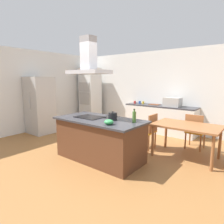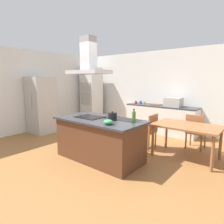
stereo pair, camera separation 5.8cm
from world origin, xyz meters
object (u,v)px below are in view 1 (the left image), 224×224
object	(u,v)px
coffee_mug_yellow	(143,103)
wall_oven_stack	(90,95)
refrigerator	(40,105)
olive_oil_bottle	(134,117)
countertop_microwave	(172,102)
tea_kettle	(113,116)
coffee_mug_red	(135,102)
cutting_board	(154,104)
chair_facing_back_wall	(195,129)
cooktop	(90,117)
coffee_mug_blue	(140,102)
range_hood	(89,62)
mixing_bowl	(109,122)
dining_table	(186,128)
chair_at_left_end	(149,129)

from	to	relation	value
coffee_mug_yellow	wall_oven_stack	xyz separation A→B (m)	(-2.31, -0.28, 0.16)
wall_oven_stack	refrigerator	bearing A→B (deg)	-92.06
olive_oil_bottle	countertop_microwave	xyz separation A→B (m)	(-0.29, 2.72, 0.03)
tea_kettle	coffee_mug_red	bearing A→B (deg)	113.00
cutting_board	chair_facing_back_wall	distance (m)	1.94
cooktop	cutting_board	bearing A→B (deg)	87.31
coffee_mug_blue	range_hood	xyz separation A→B (m)	(0.43, -2.92, 1.16)
tea_kettle	coffee_mug_yellow	distance (m)	2.99
countertop_microwave	range_hood	xyz separation A→B (m)	(-0.77, -2.88, 1.06)
countertop_microwave	range_hood	bearing A→B (deg)	-105.03
mixing_bowl	wall_oven_stack	world-z (taller)	wall_oven_stack
tea_kettle	dining_table	world-z (taller)	tea_kettle
countertop_microwave	chair_at_left_end	world-z (taller)	countertop_microwave
chair_at_left_end	dining_table	bearing A→B (deg)	-0.00
tea_kettle	range_hood	distance (m)	1.27
mixing_bowl	chair_facing_back_wall	bearing A→B (deg)	66.86
wall_oven_stack	coffee_mug_blue	bearing A→B (deg)	7.14
countertop_microwave	chair_at_left_end	xyz separation A→B (m)	(0.05, -1.62, -0.53)
coffee_mug_red	wall_oven_stack	world-z (taller)	wall_oven_stack
coffee_mug_blue	chair_at_left_end	size ratio (longest dim) A/B	0.10
cooktop	coffee_mug_red	bearing A→B (deg)	101.33
cooktop	coffee_mug_blue	size ratio (longest dim) A/B	6.67
dining_table	chair_at_left_end	distance (m)	0.93
coffee_mug_yellow	olive_oil_bottle	bearing A→B (deg)	-63.87
cooktop	wall_oven_stack	xyz separation A→B (m)	(-2.60, 2.65, 0.20)
coffee_mug_yellow	tea_kettle	bearing A→B (deg)	-72.64
wall_oven_stack	dining_table	distance (m)	4.58
olive_oil_bottle	countertop_microwave	distance (m)	2.74
coffee_mug_red	coffee_mug_blue	size ratio (longest dim) A/B	1.00
cutting_board	dining_table	xyz separation A→B (m)	(1.60, -1.67, -0.24)
olive_oil_bottle	chair_at_left_end	xyz separation A→B (m)	(-0.24, 1.10, -0.51)
refrigerator	coffee_mug_red	bearing A→B (deg)	48.68
tea_kettle	olive_oil_bottle	xyz separation A→B (m)	(0.47, 0.08, 0.03)
countertop_microwave	coffee_mug_blue	world-z (taller)	countertop_microwave
olive_oil_bottle	range_hood	distance (m)	1.53
olive_oil_bottle	chair_facing_back_wall	size ratio (longest dim) A/B	0.30
mixing_bowl	chair_at_left_end	bearing A→B (deg)	88.85
olive_oil_bottle	tea_kettle	bearing A→B (deg)	-169.91
olive_oil_bottle	coffee_mug_blue	world-z (taller)	olive_oil_bottle
coffee_mug_yellow	dining_table	size ratio (longest dim) A/B	0.06
mixing_bowl	cutting_board	size ratio (longest dim) A/B	0.52
coffee_mug_blue	coffee_mug_yellow	distance (m)	0.14
wall_oven_stack	chair_at_left_end	world-z (taller)	wall_oven_stack
countertop_microwave	range_hood	world-z (taller)	range_hood
countertop_microwave	coffee_mug_red	bearing A→B (deg)	-177.54
wall_oven_stack	refrigerator	xyz separation A→B (m)	(-0.08, -2.23, -0.19)
cutting_board	range_hood	xyz separation A→B (m)	(-0.14, -2.93, 1.19)
cooktop	coffee_mug_red	xyz separation A→B (m)	(-0.57, 2.82, 0.04)
chair_facing_back_wall	range_hood	world-z (taller)	range_hood
dining_table	range_hood	size ratio (longest dim) A/B	1.56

